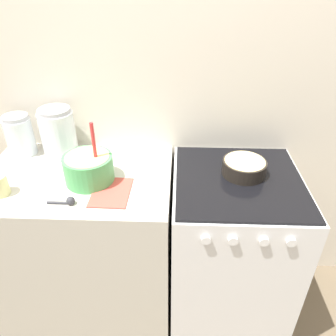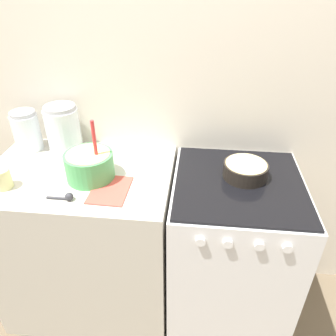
{
  "view_description": "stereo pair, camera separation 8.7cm",
  "coord_description": "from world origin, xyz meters",
  "px_view_note": "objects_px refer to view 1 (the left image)",
  "views": [
    {
      "loc": [
        0.04,
        -0.96,
        1.78
      ],
      "look_at": [
        -0.01,
        0.31,
        0.97
      ],
      "focal_mm": 35.0,
      "sensor_mm": 36.0,
      "label": 1
    },
    {
      "loc": [
        0.12,
        -0.95,
        1.78
      ],
      "look_at": [
        -0.01,
        0.31,
        0.97
      ],
      "focal_mm": 35.0,
      "sensor_mm": 36.0,
      "label": 2
    }
  ],
  "objects_px": {
    "mixing_bowl": "(89,167)",
    "stove": "(229,249)",
    "baking_pan": "(244,167)",
    "storage_jar_left": "(20,138)",
    "storage_jar_middle": "(59,135)"
  },
  "relations": [
    {
      "from": "mixing_bowl",
      "to": "storage_jar_left",
      "type": "xyz_separation_m",
      "value": [
        -0.41,
        0.24,
        0.02
      ]
    },
    {
      "from": "stove",
      "to": "storage_jar_left",
      "type": "relative_size",
      "value": 4.36
    },
    {
      "from": "mixing_bowl",
      "to": "baking_pan",
      "type": "distance_m",
      "value": 0.72
    },
    {
      "from": "baking_pan",
      "to": "storage_jar_middle",
      "type": "bearing_deg",
      "value": 170.27
    },
    {
      "from": "stove",
      "to": "storage_jar_middle",
      "type": "height_order",
      "value": "storage_jar_middle"
    },
    {
      "from": "storage_jar_middle",
      "to": "mixing_bowl",
      "type": "bearing_deg",
      "value": -49.13
    },
    {
      "from": "mixing_bowl",
      "to": "stove",
      "type": "bearing_deg",
      "value": 3.11
    },
    {
      "from": "baking_pan",
      "to": "stove",
      "type": "bearing_deg",
      "value": -118.86
    },
    {
      "from": "mixing_bowl",
      "to": "baking_pan",
      "type": "bearing_deg",
      "value": 6.6
    },
    {
      "from": "stove",
      "to": "mixing_bowl",
      "type": "height_order",
      "value": "mixing_bowl"
    },
    {
      "from": "stove",
      "to": "storage_jar_middle",
      "type": "xyz_separation_m",
      "value": [
        -0.9,
        0.2,
        0.57
      ]
    },
    {
      "from": "storage_jar_middle",
      "to": "baking_pan",
      "type": "bearing_deg",
      "value": -9.73
    },
    {
      "from": "stove",
      "to": "baking_pan",
      "type": "height_order",
      "value": "baking_pan"
    },
    {
      "from": "mixing_bowl",
      "to": "storage_jar_middle",
      "type": "distance_m",
      "value": 0.32
    },
    {
      "from": "mixing_bowl",
      "to": "storage_jar_left",
      "type": "distance_m",
      "value": 0.48
    }
  ]
}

